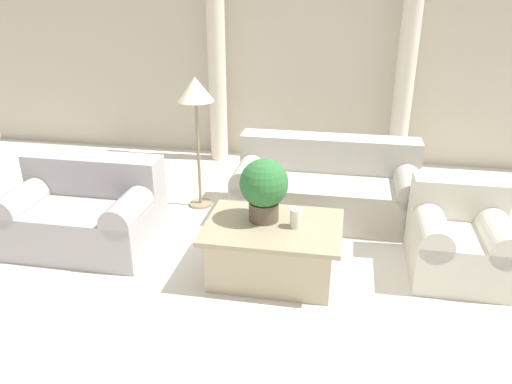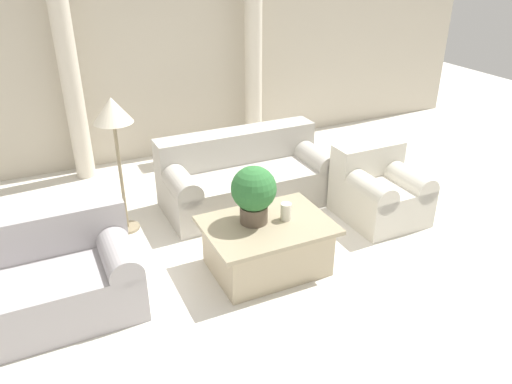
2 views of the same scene
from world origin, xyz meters
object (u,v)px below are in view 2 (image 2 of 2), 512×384
Objects in this scene: loveseat at (51,274)px; floor_lamp at (113,119)px; sofa_long at (245,176)px; coffee_table at (267,246)px; armchair at (378,188)px; potted_plant at (254,192)px.

loveseat is 1.59m from floor_lamp.
sofa_long is 2.46m from loveseat.
sofa_long is 1.37m from coffee_table.
loveseat is 3.41m from armchair.
sofa_long is at bearing 69.10° from potted_plant.
potted_plant is at bearing -5.65° from loveseat.
coffee_table is at bearing -7.83° from loveseat.
coffee_table is 1.92m from floor_lamp.
coffee_table is at bearing -51.33° from floor_lamp.
sofa_long is at bearing 25.42° from loveseat.
sofa_long is 1.67m from floor_lamp.
floor_lamp reaches higher than coffee_table.
floor_lamp reaches higher than sofa_long.
floor_lamp is 2.88m from armchair.
floor_lamp reaches higher than loveseat.
floor_lamp is at bearing 127.76° from potted_plant.
floor_lamp reaches higher than potted_plant.
potted_plant is 0.62× the size of armchair.
armchair is at bearing 10.34° from potted_plant.
floor_lamp reaches higher than armchair.
potted_plant is at bearing -52.24° from floor_lamp.
coffee_table is at bearing -105.92° from sofa_long.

